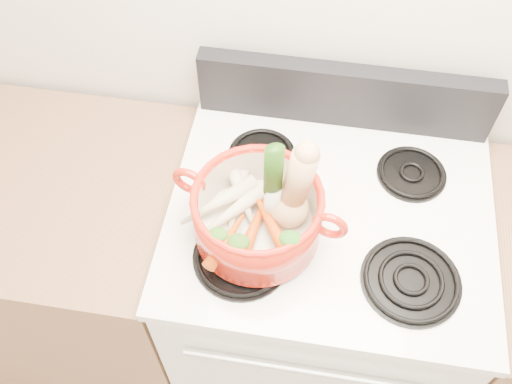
% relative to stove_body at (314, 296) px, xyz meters
% --- Properties ---
extents(stove_body, '(0.76, 0.65, 0.92)m').
position_rel_stove_body_xyz_m(stove_body, '(0.00, 0.00, 0.00)').
color(stove_body, white).
rests_on(stove_body, floor).
extents(cooktop, '(0.78, 0.67, 0.03)m').
position_rel_stove_body_xyz_m(cooktop, '(0.00, 0.00, 0.47)').
color(cooktop, white).
rests_on(cooktop, stove_body).
extents(control_backsplash, '(0.76, 0.05, 0.18)m').
position_rel_stove_body_xyz_m(control_backsplash, '(0.00, 0.30, 0.58)').
color(control_backsplash, black).
rests_on(control_backsplash, cooktop).
extents(oven_handle, '(0.60, 0.02, 0.02)m').
position_rel_stove_body_xyz_m(oven_handle, '(0.00, -0.34, 0.32)').
color(oven_handle, silver).
rests_on(oven_handle, stove_body).
extents(burner_front_left, '(0.22, 0.22, 0.02)m').
position_rel_stove_body_xyz_m(burner_front_left, '(-0.19, -0.16, 0.50)').
color(burner_front_left, black).
rests_on(burner_front_left, cooktop).
extents(burner_front_right, '(0.22, 0.22, 0.02)m').
position_rel_stove_body_xyz_m(burner_front_right, '(0.19, -0.16, 0.50)').
color(burner_front_right, black).
rests_on(burner_front_right, cooktop).
extents(burner_back_left, '(0.17, 0.17, 0.02)m').
position_rel_stove_body_xyz_m(burner_back_left, '(-0.19, 0.14, 0.50)').
color(burner_back_left, black).
rests_on(burner_back_left, cooktop).
extents(burner_back_right, '(0.17, 0.17, 0.02)m').
position_rel_stove_body_xyz_m(burner_back_right, '(0.19, 0.14, 0.50)').
color(burner_back_right, black).
rests_on(burner_back_right, cooktop).
extents(dutch_oven, '(0.34, 0.34, 0.14)m').
position_rel_stove_body_xyz_m(dutch_oven, '(-0.16, -0.10, 0.58)').
color(dutch_oven, '#B31F0F').
rests_on(dutch_oven, burner_front_left).
extents(pot_handle_left, '(0.08, 0.03, 0.08)m').
position_rel_stove_body_xyz_m(pot_handle_left, '(-0.32, -0.06, 0.63)').
color(pot_handle_left, '#B31F0F').
rests_on(pot_handle_left, dutch_oven).
extents(pot_handle_right, '(0.08, 0.03, 0.08)m').
position_rel_stove_body_xyz_m(pot_handle_right, '(-0.01, -0.13, 0.63)').
color(pot_handle_right, '#B31F0F').
rests_on(pot_handle_right, dutch_oven).
extents(squash, '(0.16, 0.14, 0.25)m').
position_rel_stove_body_xyz_m(squash, '(-0.10, -0.07, 0.66)').
color(squash, '#E0B573').
rests_on(squash, dutch_oven).
extents(leek, '(0.06, 0.06, 0.27)m').
position_rel_stove_body_xyz_m(leek, '(-0.13, -0.07, 0.67)').
color(leek, silver).
rests_on(leek, dutch_oven).
extents(ginger, '(0.08, 0.06, 0.04)m').
position_rel_stove_body_xyz_m(ginger, '(-0.14, -0.02, 0.56)').
color(ginger, tan).
rests_on(ginger, dutch_oven).
extents(parsnip_0, '(0.04, 0.21, 0.06)m').
position_rel_stove_body_xyz_m(parsnip_0, '(-0.22, -0.04, 0.56)').
color(parsnip_0, beige).
rests_on(parsnip_0, dutch_oven).
extents(parsnip_1, '(0.17, 0.18, 0.06)m').
position_rel_stove_body_xyz_m(parsnip_1, '(-0.22, -0.09, 0.57)').
color(parsnip_1, beige).
rests_on(parsnip_1, dutch_oven).
extents(parsnip_2, '(0.13, 0.20, 0.06)m').
position_rel_stove_body_xyz_m(parsnip_2, '(-0.21, -0.03, 0.57)').
color(parsnip_2, beige).
rests_on(parsnip_2, dutch_oven).
extents(parsnip_3, '(0.18, 0.16, 0.06)m').
position_rel_stove_body_xyz_m(parsnip_3, '(-0.26, -0.07, 0.58)').
color(parsnip_3, beige).
rests_on(parsnip_3, dutch_oven).
extents(carrot_0, '(0.07, 0.19, 0.05)m').
position_rel_stove_body_xyz_m(carrot_0, '(-0.17, -0.12, 0.56)').
color(carrot_0, '#C64509').
rests_on(carrot_0, dutch_oven).
extents(carrot_1, '(0.08, 0.15, 0.04)m').
position_rel_stove_body_xyz_m(carrot_1, '(-0.22, -0.16, 0.56)').
color(carrot_1, '#CA460A').
rests_on(carrot_1, dutch_oven).
extents(carrot_2, '(0.14, 0.18, 0.05)m').
position_rel_stove_body_xyz_m(carrot_2, '(-0.13, -0.11, 0.57)').
color(carrot_2, '#D2570A').
rests_on(carrot_2, dutch_oven).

